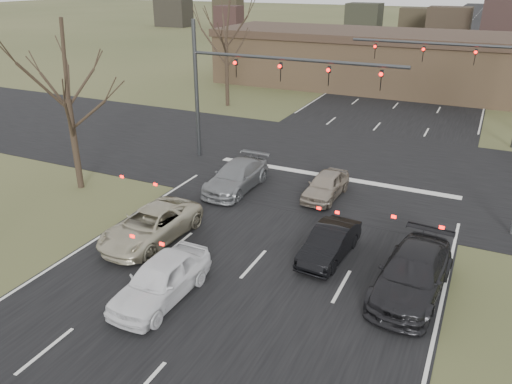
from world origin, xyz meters
TOP-DOWN VIEW (x-y plane):
  - ground at (0.00, 0.00)m, footprint 360.00×360.00m
  - road_main at (0.00, 60.00)m, footprint 14.00×300.00m
  - road_cross at (0.00, 15.00)m, footprint 200.00×14.00m
  - building at (2.00, 38.00)m, footprint 42.40×10.40m
  - mast_arm_near at (-5.23, 13.00)m, footprint 12.12×0.24m
  - mast_arm_far at (6.18, 23.00)m, footprint 11.12×0.24m
  - tree_left_near at (-11.50, 6.00)m, footprint 5.10×5.10m
  - tree_left_far at (-13.00, 25.00)m, footprint 5.70×5.70m
  - car_silver_suv at (-4.71, 2.92)m, footprint 2.54×5.07m
  - car_white_sedan at (-1.92, -0.29)m, footprint 1.81×4.38m
  - car_black_hatch at (2.45, 4.78)m, footprint 1.61×3.92m
  - car_charcoal_sedan at (5.77, 3.70)m, footprint 2.53×5.35m
  - car_grey_ahead at (-4.00, 9.29)m, footprint 2.02×4.84m
  - car_silver_ahead at (0.50, 10.28)m, footprint 1.68×3.81m

SIDE VIEW (x-z plane):
  - ground at x=0.00m, z-range 0.00..0.00m
  - road_main at x=0.00m, z-range 0.00..0.02m
  - road_cross at x=0.00m, z-range 0.00..0.03m
  - car_black_hatch at x=2.45m, z-range 0.00..1.26m
  - car_silver_ahead at x=0.50m, z-range 0.00..1.27m
  - car_silver_suv at x=-4.71m, z-range 0.00..1.38m
  - car_grey_ahead at x=-4.00m, z-range 0.00..1.40m
  - car_white_sedan at x=-1.92m, z-range 0.00..1.49m
  - car_charcoal_sedan at x=5.77m, z-range 0.00..1.51m
  - building at x=2.00m, z-range 0.02..5.32m
  - mast_arm_far at x=6.18m, z-range 1.02..9.02m
  - mast_arm_near at x=-5.23m, z-range 1.07..9.07m
  - tree_left_near at x=-11.50m, z-range 2.32..10.82m
  - tree_left_far at x=-13.00m, z-range 2.59..12.09m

